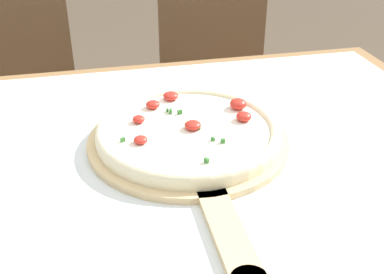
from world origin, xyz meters
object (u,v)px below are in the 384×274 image
at_px(pizza, 188,131).
at_px(chair_right, 216,77).
at_px(pizza_peel, 191,146).
at_px(chair_left, 19,94).

xyz_separation_m(pizza, chair_right, (0.27, 0.80, -0.25)).
height_order(pizza_peel, pizza, pizza).
relative_size(pizza_peel, chair_right, 0.61).
bearing_deg(pizza, pizza_peel, -91.11).
bearing_deg(pizza_peel, chair_left, 115.75).
xyz_separation_m(pizza_peel, chair_left, (-0.40, 0.82, -0.23)).
distance_m(chair_left, chair_right, 0.67).
bearing_deg(pizza, chair_right, 71.08).
bearing_deg(pizza_peel, chair_right, 71.53).
height_order(pizza_peel, chair_left, chair_left).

